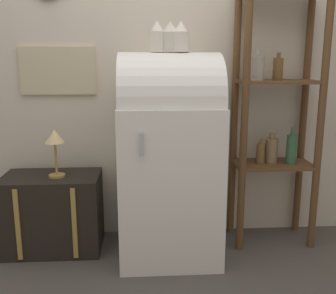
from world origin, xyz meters
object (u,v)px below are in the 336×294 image
(refrigerator, at_px, (169,153))
(vase_left, at_px, (157,37))
(suitcase_trunk, at_px, (53,212))
(vase_center, at_px, (170,38))
(desk_lamp, at_px, (55,141))
(vase_right, at_px, (181,38))

(refrigerator, bearing_deg, vase_left, 174.10)
(suitcase_trunk, bearing_deg, vase_left, -6.58)
(vase_left, bearing_deg, refrigerator, -5.90)
(refrigerator, xyz_separation_m, vase_left, (-0.07, 0.01, 0.74))
(suitcase_trunk, height_order, vase_center, vase_center)
(suitcase_trunk, height_order, desk_lamp, desk_lamp)
(refrigerator, relative_size, vase_left, 7.06)
(refrigerator, relative_size, vase_right, 7.21)
(desk_lamp, bearing_deg, refrigerator, -4.86)
(suitcase_trunk, distance_m, desk_lamp, 0.52)
(vase_right, bearing_deg, suitcase_trunk, 173.54)
(refrigerator, relative_size, desk_lamp, 4.17)
(vase_center, height_order, desk_lamp, vase_center)
(vase_center, bearing_deg, suitcase_trunk, 174.60)
(vase_right, xyz_separation_m, desk_lamp, (-0.83, 0.07, -0.66))
(vase_left, xyz_separation_m, desk_lamp, (-0.68, 0.06, -0.66))
(vase_right, bearing_deg, vase_left, 174.12)
(vase_center, relative_size, vase_right, 0.99)
(refrigerator, bearing_deg, suitcase_trunk, 173.49)
(refrigerator, height_order, vase_center, vase_center)
(refrigerator, distance_m, vase_right, 0.74)
(refrigerator, distance_m, vase_left, 0.74)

